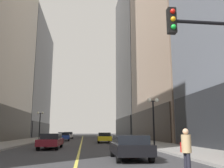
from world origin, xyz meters
name	(u,v)px	position (x,y,z in m)	size (l,w,h in m)	color
ground_plane	(82,141)	(0.00, 35.00, 0.00)	(200.00, 200.00, 0.00)	#38383A
sidewalk_left	(28,140)	(-8.25, 35.00, 0.07)	(4.50, 78.00, 0.15)	gray
sidewalk_right	(133,140)	(8.25, 35.00, 0.07)	(4.50, 78.00, 0.15)	gray
lane_centre_stripe	(82,141)	(0.00, 35.00, 0.00)	(0.16, 70.00, 0.01)	#E5D64C
building_left_far	(19,79)	(-17.13, 60.00, 15.12)	(13.47, 26.00, 30.35)	slate
building_right_far	(143,58)	(16.62, 60.00, 22.09)	(12.45, 26.00, 44.35)	#4C515B
car_black	(130,146)	(2.87, 9.10, 0.72)	(1.92, 4.21, 1.32)	black
car_maroon	(51,140)	(-2.54, 17.68, 0.72)	(1.83, 4.62, 1.32)	maroon
car_yellow	(104,137)	(2.98, 27.94, 0.72)	(1.92, 4.74, 1.32)	yellow
car_blue	(64,136)	(-2.88, 35.20, 0.72)	(2.09, 4.78, 1.32)	navy
car_white	(68,135)	(-2.85, 45.61, 0.72)	(2.00, 4.61, 1.32)	silver
pedestrian_in_tan_trench	(186,148)	(3.94, 4.05, 0.95)	(0.40, 0.40, 1.63)	black
street_lamp_left_far	(40,119)	(-6.40, 33.46, 3.26)	(1.06, 0.36, 4.43)	black
street_lamp_right_mid	(153,111)	(6.40, 16.40, 3.26)	(1.06, 0.36, 4.43)	black
fire_hydrant_right	(182,148)	(6.90, 11.56, 0.40)	(0.28, 0.28, 0.80)	red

